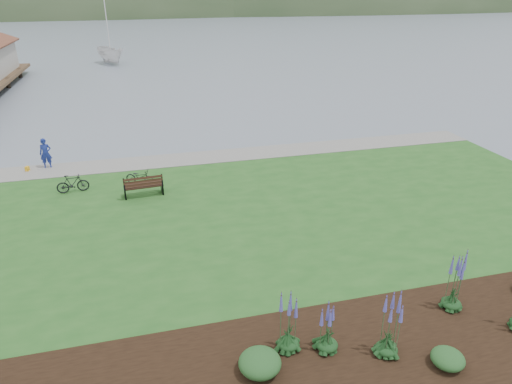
# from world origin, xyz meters

# --- Properties ---
(ground) EXTENTS (600.00, 600.00, 0.00)m
(ground) POSITION_xyz_m (0.00, 0.00, 0.00)
(ground) COLOR slate
(ground) RESTS_ON ground
(lawn) EXTENTS (34.00, 20.00, 0.40)m
(lawn) POSITION_xyz_m (0.00, -2.00, 0.20)
(lawn) COLOR #23581F
(lawn) RESTS_ON ground
(shoreline_path) EXTENTS (34.00, 2.20, 0.03)m
(shoreline_path) POSITION_xyz_m (0.00, 6.90, 0.42)
(shoreline_path) COLOR gray
(shoreline_path) RESTS_ON lawn
(garden_bed) EXTENTS (24.00, 4.40, 0.04)m
(garden_bed) POSITION_xyz_m (3.00, -9.80, 0.42)
(garden_bed) COLOR black
(garden_bed) RESTS_ON lawn
(far_hillside) EXTENTS (580.00, 80.00, 38.00)m
(far_hillside) POSITION_xyz_m (20.00, 170.00, 0.00)
(far_hillside) COLOR #324A2A
(far_hillside) RESTS_ON ground
(park_bench) EXTENTS (1.87, 0.88, 1.13)m
(park_bench) POSITION_xyz_m (-3.85, 2.27, 0.96)
(park_bench) COLOR black
(park_bench) RESTS_ON lawn
(person) EXTENTS (0.75, 0.54, 1.98)m
(person) POSITION_xyz_m (-8.91, 7.47, 1.39)
(person) COLOR navy
(person) RESTS_ON lawn
(bicycle_a) EXTENTS (1.20, 1.61, 0.80)m
(bicycle_a) POSITION_xyz_m (-3.99, 3.80, 0.80)
(bicycle_a) COLOR black
(bicycle_a) RESTS_ON lawn
(bicycle_b) EXTENTS (0.57, 1.55, 0.91)m
(bicycle_b) POSITION_xyz_m (-7.19, 3.63, 0.86)
(bicycle_b) COLOR black
(bicycle_b) RESTS_ON lawn
(sailboat) EXTENTS (13.68, 13.77, 26.82)m
(sailboat) POSITION_xyz_m (-6.56, 47.78, 0.00)
(sailboat) COLOR silver
(sailboat) RESTS_ON ground
(pannier) EXTENTS (0.22, 0.29, 0.27)m
(pannier) POSITION_xyz_m (-9.93, 7.20, 0.54)
(pannier) COLOR yellow
(pannier) RESTS_ON lawn
(echium_0) EXTENTS (0.62, 0.62, 2.28)m
(echium_0) POSITION_xyz_m (2.22, -10.02, 1.42)
(echium_0) COLOR #143718
(echium_0) RESTS_ON garden_bed
(echium_1) EXTENTS (0.62, 0.62, 2.36)m
(echium_1) POSITION_xyz_m (5.17, -8.77, 1.46)
(echium_1) COLOR #143718
(echium_1) RESTS_ON garden_bed
(echium_4) EXTENTS (0.62, 0.62, 1.78)m
(echium_4) POSITION_xyz_m (0.69, -9.46, 1.14)
(echium_4) COLOR #143718
(echium_4) RESTS_ON garden_bed
(echium_5) EXTENTS (0.62, 0.62, 2.13)m
(echium_5) POSITION_xyz_m (-0.34, -9.15, 1.30)
(echium_5) COLOR #143718
(echium_5) RESTS_ON garden_bed
(shrub_0) EXTENTS (1.13, 1.13, 0.57)m
(shrub_0) POSITION_xyz_m (-1.31, -9.76, 0.72)
(shrub_0) COLOR #1E4C21
(shrub_0) RESTS_ON garden_bed
(shrub_1) EXTENTS (0.89, 0.89, 0.44)m
(shrub_1) POSITION_xyz_m (3.56, -10.82, 0.66)
(shrub_1) COLOR #1E4C21
(shrub_1) RESTS_ON garden_bed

